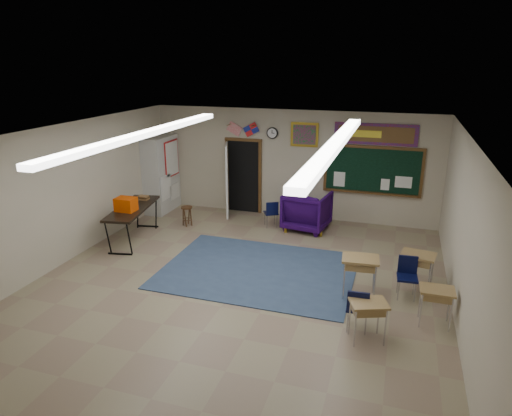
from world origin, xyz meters
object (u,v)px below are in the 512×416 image
(wingback_armchair, at_px, (307,211))
(student_desk_front_right, at_px, (417,270))
(folding_table, at_px, (133,222))
(wooden_stool, at_px, (187,216))
(student_desk_front_left, at_px, (359,275))

(wingback_armchair, relative_size, student_desk_front_right, 1.48)
(folding_table, bearing_deg, wingback_armchair, 17.31)
(folding_table, bearing_deg, wooden_stool, 48.79)
(student_desk_front_left, relative_size, student_desk_front_right, 1.07)
(student_desk_front_left, bearing_deg, student_desk_front_right, 26.05)
(wingback_armchair, height_order, folding_table, folding_table)
(student_desk_front_left, distance_m, folding_table, 5.70)
(wingback_armchair, bearing_deg, folding_table, 36.19)
(student_desk_front_left, distance_m, student_desk_front_right, 1.21)
(wingback_armchair, xyz_separation_m, student_desk_front_left, (1.67, -3.26, -0.06))
(student_desk_front_right, bearing_deg, folding_table, -174.47)
(student_desk_front_left, bearing_deg, wingback_armchair, 111.98)
(student_desk_front_left, relative_size, folding_table, 0.37)
(wingback_armchair, distance_m, student_desk_front_right, 3.78)
(folding_table, height_order, wooden_stool, folding_table)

